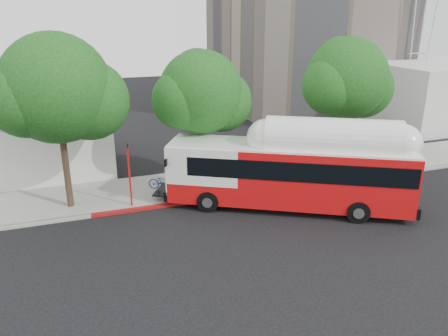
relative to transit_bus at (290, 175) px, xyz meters
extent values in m
plane|color=black|center=(-2.80, -1.46, -1.99)|extent=(120.00, 120.00, 0.00)
cube|color=gray|center=(-2.80, 5.04, -1.92)|extent=(60.00, 5.00, 0.15)
cube|color=gray|center=(-2.80, 2.44, -1.92)|extent=(60.00, 0.30, 0.15)
cube|color=maroon|center=(-5.80, 2.44, -1.91)|extent=(10.00, 0.32, 0.16)
cylinder|color=#2D2116|center=(-11.80, 4.04, 1.05)|extent=(0.36, 0.36, 6.08)
sphere|color=#134313|center=(-11.80, 4.04, 4.85)|extent=(5.80, 5.80, 5.80)
sphere|color=#134313|center=(-10.21, 4.24, 4.09)|extent=(4.35, 4.35, 4.35)
cylinder|color=#2D2116|center=(-3.80, 4.54, 0.73)|extent=(0.36, 0.36, 5.44)
sphere|color=#134313|center=(-3.80, 4.54, 4.13)|extent=(5.00, 5.00, 5.00)
sphere|color=#134313|center=(-2.43, 4.74, 3.45)|extent=(3.75, 3.75, 3.75)
cylinder|color=#2D2116|center=(6.20, 4.34, 0.89)|extent=(0.36, 0.36, 5.76)
sphere|color=#134313|center=(6.20, 4.34, 4.49)|extent=(5.40, 5.40, 5.40)
sphere|color=#134313|center=(7.68, 4.54, 3.77)|extent=(4.05, 4.05, 4.05)
cube|color=red|center=(-0.09, 0.05, 0.01)|extent=(13.08, 9.04, 3.23)
cube|color=black|center=(0.40, -0.22, 0.68)|extent=(11.95, 8.45, 1.06)
cube|color=white|center=(-0.09, 0.05, 1.67)|extent=(13.04, 8.96, 0.11)
cube|color=white|center=(1.86, -1.04, 1.96)|extent=(7.31, 5.42, 0.61)
cube|color=black|center=(-6.46, 3.60, -1.43)|extent=(1.75, 2.18, 0.07)
imported|color=navy|center=(-6.46, 3.60, -0.90)|extent=(1.51, 1.99, 1.00)
cylinder|color=red|center=(-8.51, 2.90, -0.18)|extent=(0.11, 0.11, 3.63)
cube|color=black|center=(-8.51, 2.90, 1.73)|extent=(0.05, 0.36, 0.23)
camera|label=1|loc=(-11.11, -20.39, 8.49)|focal=35.00mm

